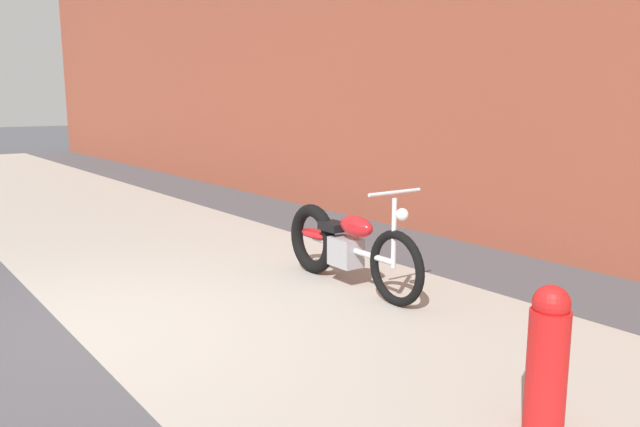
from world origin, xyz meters
The scene contains 5 objects.
ground_plane centered at (0.00, 0.00, 0.00)m, with size 80.00×80.00×0.00m, color #47474C.
sidewalk_slab centered at (0.00, 1.75, 0.00)m, with size 36.00×3.50×0.01m, color #9E998E.
brick_building_wall centered at (0.00, 5.20, 2.82)m, with size 36.00×0.50×5.64m, color brown.
motorcycle_red centered at (0.11, 2.53, 0.40)m, with size 2.01×0.58×1.03m.
fire_hydrant centered at (2.97, 1.65, 0.42)m, with size 0.22×0.22×0.84m.
Camera 1 is at (4.75, -1.23, 1.81)m, focal length 35.01 mm.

